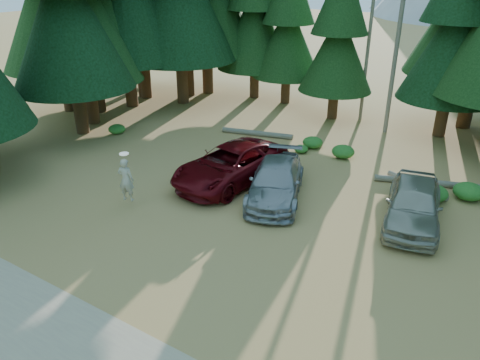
% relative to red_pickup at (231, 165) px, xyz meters
% --- Properties ---
extents(ground, '(160.00, 160.00, 0.00)m').
position_rel_red_pickup_xyz_m(ground, '(3.00, -4.26, -0.81)').
color(ground, tan).
rests_on(ground, ground).
extents(forest_belt_north, '(36.00, 7.00, 22.00)m').
position_rel_red_pickup_xyz_m(forest_belt_north, '(3.00, 10.74, -0.81)').
color(forest_belt_north, black).
rests_on(forest_belt_north, ground).
extents(forest_belt_west, '(6.00, 22.00, 22.00)m').
position_rel_red_pickup_xyz_m(forest_belt_west, '(-12.50, -0.26, -0.81)').
color(forest_belt_west, black).
rests_on(forest_belt_west, ground).
extents(snag_front, '(0.24, 0.24, 12.00)m').
position_rel_red_pickup_xyz_m(snag_front, '(3.80, 10.24, 5.19)').
color(snag_front, '#6B6055').
rests_on(snag_front, ground).
extents(snag_back, '(0.20, 0.20, 10.00)m').
position_rel_red_pickup_xyz_m(snag_back, '(1.80, 11.74, 4.19)').
color(snag_back, '#6B6055').
rests_on(snag_back, ground).
extents(red_pickup, '(3.36, 6.10, 1.62)m').
position_rel_red_pickup_xyz_m(red_pickup, '(0.00, 0.00, 0.00)').
color(red_pickup, '#60080E').
rests_on(red_pickup, ground).
extents(silver_minivan_center, '(3.72, 5.43, 1.46)m').
position_rel_red_pickup_xyz_m(silver_minivan_center, '(2.40, -0.30, -0.08)').
color(silver_minivan_center, '#9D9FA5').
rests_on(silver_minivan_center, ground).
extents(silver_minivan_right, '(2.81, 5.06, 1.63)m').
position_rel_red_pickup_xyz_m(silver_minivan_right, '(7.66, 0.59, 0.01)').
color(silver_minivan_right, '#ABA798').
rests_on(silver_minivan_right, ground).
extents(frisbee_player, '(0.74, 0.60, 1.98)m').
position_rel_red_pickup_xyz_m(frisbee_player, '(-2.19, -4.10, 0.36)').
color(frisbee_player, beige).
rests_on(frisbee_player, ground).
extents(log_left, '(4.01, 1.26, 0.29)m').
position_rel_red_pickup_xyz_m(log_left, '(-2.04, 5.76, -0.66)').
color(log_left, '#6B6055').
rests_on(log_left, ground).
extents(log_mid, '(2.84, 1.50, 0.25)m').
position_rel_red_pickup_xyz_m(log_mid, '(7.11, 3.76, -0.68)').
color(log_mid, '#6B6055').
rests_on(log_mid, ground).
extents(log_right, '(4.30, 1.70, 0.28)m').
position_rel_red_pickup_xyz_m(log_right, '(7.45, 4.24, -0.67)').
color(log_right, '#6B6055').
rests_on(log_right, ground).
extents(shrub_far_left, '(0.94, 0.94, 0.52)m').
position_rel_red_pickup_xyz_m(shrub_far_left, '(-0.87, 3.36, -0.55)').
color(shrub_far_left, '#206D23').
rests_on(shrub_far_left, ground).
extents(shrub_left, '(0.71, 0.71, 0.39)m').
position_rel_red_pickup_xyz_m(shrub_left, '(1.13, 4.79, -0.61)').
color(shrub_left, '#206D23').
rests_on(shrub_left, ground).
extents(shrub_center_left, '(1.12, 1.12, 0.61)m').
position_rel_red_pickup_xyz_m(shrub_center_left, '(3.16, 5.32, -0.50)').
color(shrub_center_left, '#206D23').
rests_on(shrub_center_left, ground).
extents(shrub_center_right, '(1.04, 1.04, 0.57)m').
position_rel_red_pickup_xyz_m(shrub_center_right, '(1.33, 5.74, -0.52)').
color(shrub_center_right, '#206D23').
rests_on(shrub_center_right, ground).
extents(shrub_right, '(1.17, 1.17, 0.64)m').
position_rel_red_pickup_xyz_m(shrub_right, '(7.94, 2.93, -0.49)').
color(shrub_right, '#206D23').
rests_on(shrub_right, ground).
extents(shrub_far_right, '(1.22, 1.22, 0.67)m').
position_rel_red_pickup_xyz_m(shrub_far_right, '(9.14, 3.83, -0.47)').
color(shrub_far_right, '#206D23').
rests_on(shrub_far_right, ground).
extents(shrub_edge_west, '(0.95, 0.95, 0.52)m').
position_rel_red_pickup_xyz_m(shrub_edge_west, '(-8.94, 1.84, -0.55)').
color(shrub_edge_west, '#206D23').
rests_on(shrub_edge_west, ground).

